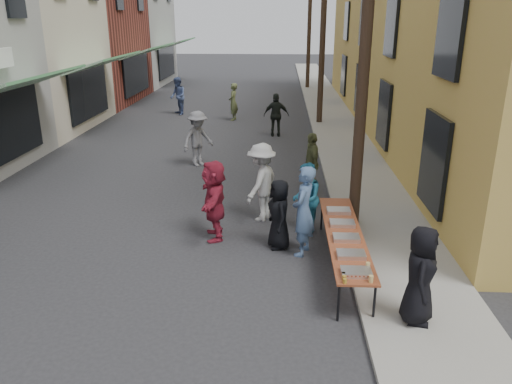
# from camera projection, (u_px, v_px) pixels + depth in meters

# --- Properties ---
(ground) EXTENTS (120.00, 120.00, 0.00)m
(ground) POSITION_uv_depth(u_px,v_px,m) (145.00, 283.00, 9.44)
(ground) COLOR #28282B
(ground) RESTS_ON ground
(sidewalk) EXTENTS (2.20, 60.00, 0.10)m
(sidewalk) POSITION_uv_depth(u_px,v_px,m) (334.00, 123.00, 23.31)
(sidewalk) COLOR gray
(sidewalk) RESTS_ON ground
(storefront_row) EXTENTS (8.00, 37.00, 9.00)m
(storefront_row) POSITION_uv_depth(u_px,v_px,m) (7.00, 31.00, 22.63)
(storefront_row) COLOR maroon
(storefront_row) RESTS_ON ground
(building_ochre) EXTENTS (10.00, 28.00, 10.00)m
(building_ochre) POSITION_uv_depth(u_px,v_px,m) (492.00, 10.00, 20.42)
(building_ochre) COLOR gold
(building_ochre) RESTS_ON ground
(utility_pole_near) EXTENTS (0.26, 0.26, 9.00)m
(utility_pole_near) POSITION_uv_depth(u_px,v_px,m) (367.00, 30.00, 10.56)
(utility_pole_near) COLOR #2D2116
(utility_pole_near) RESTS_ON ground
(utility_pole_mid) EXTENTS (0.26, 0.26, 9.00)m
(utility_pole_mid) POSITION_uv_depth(u_px,v_px,m) (323.00, 22.00, 21.85)
(utility_pole_mid) COLOR #2D2116
(utility_pole_mid) RESTS_ON ground
(utility_pole_far) EXTENTS (0.26, 0.26, 9.00)m
(utility_pole_far) POSITION_uv_depth(u_px,v_px,m) (310.00, 20.00, 33.15)
(utility_pole_far) COLOR #2D2116
(utility_pole_far) RESTS_ON ground
(serving_table) EXTENTS (0.70, 4.00, 0.75)m
(serving_table) POSITION_uv_depth(u_px,v_px,m) (344.00, 235.00, 9.79)
(serving_table) COLOR brown
(serving_table) RESTS_ON ground
(catering_tray_sausage) EXTENTS (0.50, 0.33, 0.08)m
(catering_tray_sausage) POSITION_uv_depth(u_px,v_px,m) (356.00, 272.00, 8.21)
(catering_tray_sausage) COLOR maroon
(catering_tray_sausage) RESTS_ON serving_table
(catering_tray_foil_b) EXTENTS (0.50, 0.33, 0.08)m
(catering_tray_foil_b) POSITION_uv_depth(u_px,v_px,m) (351.00, 254.00, 8.82)
(catering_tray_foil_b) COLOR #B2B2B7
(catering_tray_foil_b) RESTS_ON serving_table
(catering_tray_buns) EXTENTS (0.50, 0.33, 0.08)m
(catering_tray_buns) POSITION_uv_depth(u_px,v_px,m) (346.00, 238.00, 9.48)
(catering_tray_buns) COLOR tan
(catering_tray_buns) RESTS_ON serving_table
(catering_tray_foil_d) EXTENTS (0.50, 0.33, 0.08)m
(catering_tray_foil_d) POSITION_uv_depth(u_px,v_px,m) (342.00, 223.00, 10.14)
(catering_tray_foil_d) COLOR #B2B2B7
(catering_tray_foil_d) RESTS_ON serving_table
(catering_tray_buns_end) EXTENTS (0.50, 0.33, 0.08)m
(catering_tray_buns_end) POSITION_uv_depth(u_px,v_px,m) (339.00, 211.00, 10.80)
(catering_tray_buns_end) COLOR tan
(catering_tray_buns_end) RESTS_ON serving_table
(condiment_jar_a) EXTENTS (0.07, 0.07, 0.08)m
(condiment_jar_a) POSITION_uv_depth(u_px,v_px,m) (345.00, 281.00, 7.94)
(condiment_jar_a) COLOR #A57F26
(condiment_jar_a) RESTS_ON serving_table
(condiment_jar_b) EXTENTS (0.07, 0.07, 0.08)m
(condiment_jar_b) POSITION_uv_depth(u_px,v_px,m) (344.00, 278.00, 8.03)
(condiment_jar_b) COLOR #A57F26
(condiment_jar_b) RESTS_ON serving_table
(condiment_jar_c) EXTENTS (0.07, 0.07, 0.08)m
(condiment_jar_c) POSITION_uv_depth(u_px,v_px,m) (343.00, 275.00, 8.13)
(condiment_jar_c) COLOR #A57F26
(condiment_jar_c) RESTS_ON serving_table
(cup_stack) EXTENTS (0.08, 0.08, 0.12)m
(cup_stack) POSITION_uv_depth(u_px,v_px,m) (371.00, 279.00, 7.96)
(cup_stack) COLOR tan
(cup_stack) RESTS_ON serving_table
(guest_front_a) EXTENTS (0.67, 0.85, 1.54)m
(guest_front_a) POSITION_uv_depth(u_px,v_px,m) (279.00, 214.00, 10.67)
(guest_front_a) COLOR black
(guest_front_a) RESTS_ON ground
(guest_front_b) EXTENTS (0.65, 0.81, 1.93)m
(guest_front_b) POSITION_uv_depth(u_px,v_px,m) (303.00, 211.00, 10.30)
(guest_front_b) COLOR #4B6892
(guest_front_b) RESTS_ON ground
(guest_front_c) EXTENTS (0.67, 0.83, 1.65)m
(guest_front_c) POSITION_uv_depth(u_px,v_px,m) (306.00, 198.00, 11.45)
(guest_front_c) COLOR #216A8B
(guest_front_c) RESTS_ON ground
(guest_front_d) EXTENTS (1.15, 1.43, 1.93)m
(guest_front_d) POSITION_uv_depth(u_px,v_px,m) (261.00, 182.00, 12.09)
(guest_front_d) COLOR beige
(guest_front_d) RESTS_ON ground
(guest_front_e) EXTENTS (0.60, 1.07, 1.72)m
(guest_front_e) POSITION_uv_depth(u_px,v_px,m) (311.00, 163.00, 14.09)
(guest_front_e) COLOR #5B6239
(guest_front_e) RESTS_ON ground
(guest_queue_back) EXTENTS (0.76, 1.75, 1.82)m
(guest_queue_back) POSITION_uv_depth(u_px,v_px,m) (214.00, 200.00, 11.09)
(guest_queue_back) COLOR #A02338
(guest_queue_back) RESTS_ON ground
(server) EXTENTS (0.71, 0.91, 1.64)m
(server) POSITION_uv_depth(u_px,v_px,m) (420.00, 275.00, 7.85)
(server) COLOR black
(server) RESTS_ON sidewalk
(passerby_left) EXTENTS (1.31, 1.34, 1.84)m
(passerby_left) POSITION_uv_depth(u_px,v_px,m) (198.00, 139.00, 16.57)
(passerby_left) COLOR slate
(passerby_left) RESTS_ON ground
(passerby_mid) EXTENTS (1.05, 0.45, 1.78)m
(passerby_mid) POSITION_uv_depth(u_px,v_px,m) (276.00, 115.00, 20.66)
(passerby_mid) COLOR black
(passerby_mid) RESTS_ON ground
(passerby_right) EXTENTS (0.49, 0.69, 1.77)m
(passerby_right) POSITION_uv_depth(u_px,v_px,m) (233.00, 102.00, 23.87)
(passerby_right) COLOR #586239
(passerby_right) RESTS_ON ground
(passerby_far) EXTENTS (1.05, 1.14, 1.88)m
(passerby_far) POSITION_uv_depth(u_px,v_px,m) (178.00, 96.00, 25.26)
(passerby_far) COLOR #465889
(passerby_far) RESTS_ON ground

